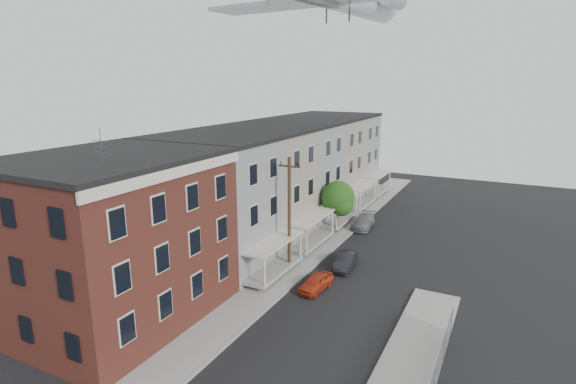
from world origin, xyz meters
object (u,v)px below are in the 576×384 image
utility_pole (289,213)px  car_mid (345,261)px  street_tree (339,199)px  car_far (364,222)px  car_near (316,283)px

utility_pole → car_mid: 6.05m
utility_pole → car_mid: bearing=31.9°
utility_pole → car_mid: utility_pole is taller
street_tree → car_far: bearing=59.4°
street_tree → car_mid: (3.47, -7.56, -2.84)m
utility_pole → street_tree: utility_pole is taller
utility_pole → car_near: utility_pole is taller
car_far → street_tree: bearing=-125.1°
utility_pole → car_mid: (3.80, 2.37, -4.07)m
car_near → car_mid: 4.60m
street_tree → car_near: 12.80m
utility_pole → car_far: 13.52m
car_mid → car_far: car_far is taller
car_mid → car_far: (-1.80, 10.38, 0.02)m
car_mid → car_far: 10.54m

